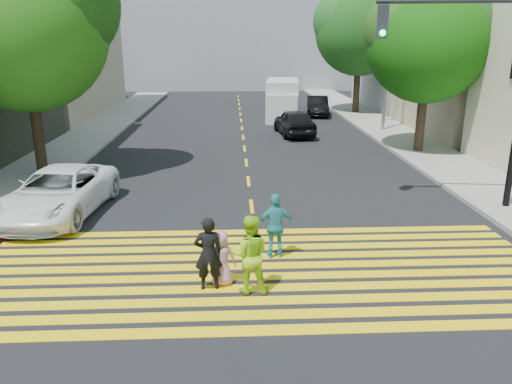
{
  "coord_description": "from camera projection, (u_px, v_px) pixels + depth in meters",
  "views": [
    {
      "loc": [
        -0.58,
        -9.24,
        5.14
      ],
      "look_at": [
        0.0,
        3.0,
        1.4
      ],
      "focal_mm": 35.0,
      "sensor_mm": 36.0,
      "label": 1
    }
  ],
  "objects": [
    {
      "name": "building_left_tan",
      "position": [
        11.0,
        42.0,
        34.92
      ],
      "size": [
        12.0,
        16.0,
        10.0
      ],
      "primitive_type": "cube",
      "color": "tan",
      "rests_on": "ground"
    },
    {
      "name": "backdrop_block",
      "position": [
        236.0,
        32.0,
        54.46
      ],
      "size": [
        30.0,
        8.0,
        12.0
      ],
      "primitive_type": "cube",
      "color": "gray",
      "rests_on": "ground"
    },
    {
      "name": "traffic_signal",
      "position": [
        483.0,
        70.0,
        14.59
      ],
      "size": [
        4.51,
        0.83,
        6.64
      ],
      "rotation": [
        0.0,
        0.0,
        -0.13
      ],
      "color": "black",
      "rests_on": "ground"
    },
    {
      "name": "white_sedan",
      "position": [
        58.0,
        192.0,
        15.14
      ],
      "size": [
        2.86,
        5.31,
        1.41
      ],
      "primitive_type": "imported",
      "rotation": [
        0.0,
        0.0,
        -0.1
      ],
      "color": "white",
      "rests_on": "ground"
    },
    {
      "name": "pedestrian_man",
      "position": [
        208.0,
        254.0,
        10.53
      ],
      "size": [
        0.63,
        0.45,
        1.63
      ],
      "primitive_type": "imported",
      "rotation": [
        0.0,
        0.0,
        3.25
      ],
      "color": "black",
      "rests_on": "ground"
    },
    {
      "name": "tree_right_near",
      "position": [
        431.0,
        35.0,
        22.14
      ],
      "size": [
        7.03,
        6.75,
        7.92
      ],
      "rotation": [
        0.0,
        0.0,
        -0.29
      ],
      "color": "black",
      "rests_on": "ground"
    },
    {
      "name": "ground",
      "position": [
        263.0,
        298.0,
        10.35
      ],
      "size": [
        120.0,
        120.0,
        0.0
      ],
      "primitive_type": "plane",
      "color": "black"
    },
    {
      "name": "pedestrian_woman",
      "position": [
        250.0,
        254.0,
        10.4
      ],
      "size": [
        0.86,
        0.68,
        1.72
      ],
      "primitive_type": "imported",
      "rotation": [
        0.0,
        0.0,
        3.1
      ],
      "color": "#A6E11A",
      "rests_on": "ground"
    },
    {
      "name": "lane_line",
      "position": [
        242.0,
        124.0,
        31.84
      ],
      "size": [
        0.12,
        34.4,
        0.01
      ],
      "color": "yellow",
      "rests_on": "ground"
    },
    {
      "name": "crosswalk",
      "position": [
        260.0,
        271.0,
        11.57
      ],
      "size": [
        13.4,
        5.3,
        0.01
      ],
      "color": "yellow",
      "rests_on": "ground"
    },
    {
      "name": "tree_left",
      "position": [
        26.0,
        20.0,
        18.09
      ],
      "size": [
        6.69,
        6.11,
        8.67
      ],
      "rotation": [
        0.0,
        0.0,
        -0.02
      ],
      "color": "black",
      "rests_on": "ground"
    },
    {
      "name": "silver_car",
      "position": [
        282.0,
        98.0,
        39.95
      ],
      "size": [
        2.73,
        5.15,
        1.42
      ],
      "primitive_type": "imported",
      "rotation": [
        0.0,
        0.0,
        2.99
      ],
      "color": "#8F99AA",
      "rests_on": "ground"
    },
    {
      "name": "white_van",
      "position": [
        282.0,
        101.0,
        33.58
      ],
      "size": [
        2.6,
        5.66,
        2.58
      ],
      "rotation": [
        0.0,
        0.0,
        -0.11
      ],
      "color": "silver",
      "rests_on": "ground"
    },
    {
      "name": "dark_car_parked",
      "position": [
        317.0,
        106.0,
        35.37
      ],
      "size": [
        1.91,
        4.24,
        1.35
      ],
      "primitive_type": "imported",
      "rotation": [
        0.0,
        0.0,
        -0.12
      ],
      "color": "black",
      "rests_on": "ground"
    },
    {
      "name": "dark_car_near",
      "position": [
        294.0,
        122.0,
        27.96
      ],
      "size": [
        2.19,
        4.5,
        1.48
      ],
      "primitive_type": "imported",
      "rotation": [
        0.0,
        0.0,
        3.25
      ],
      "color": "black",
      "rests_on": "ground"
    },
    {
      "name": "building_right_grey",
      "position": [
        434.0,
        42.0,
        38.24
      ],
      "size": [
        10.0,
        10.0,
        10.0
      ],
      "primitive_type": "cube",
      "color": "gray",
      "rests_on": "ground"
    },
    {
      "name": "pedestrian_extra",
      "position": [
        276.0,
        226.0,
        12.1
      ],
      "size": [
        1.0,
        0.52,
        1.63
      ],
      "primitive_type": "imported",
      "rotation": [
        0.0,
        0.0,
        3.27
      ],
      "color": "teal",
      "rests_on": "ground"
    },
    {
      "name": "building_right_tan",
      "position": [
        511.0,
        43.0,
        27.73
      ],
      "size": [
        10.0,
        10.0,
        10.0
      ],
      "primitive_type": "cube",
      "color": "tan",
      "rests_on": "ground"
    },
    {
      "name": "street_lamp",
      "position": [
        386.0,
        29.0,
        27.54
      ],
      "size": [
        2.26,
        0.54,
        9.97
      ],
      "rotation": [
        0.0,
        0.0,
        -0.15
      ],
      "color": "gray",
      "rests_on": "ground"
    },
    {
      "name": "curb_red",
      "position": [
        34.0,
        207.0,
        15.74
      ],
      "size": [
        0.2,
        8.0,
        0.16
      ],
      "primitive_type": "cube",
      "color": "maroon",
      "rests_on": "ground"
    },
    {
      "name": "sidewalk_left",
      "position": [
        105.0,
        125.0,
        30.96
      ],
      "size": [
        3.0,
        40.0,
        0.15
      ],
      "primitive_type": "cube",
      "color": "gray",
      "rests_on": "ground"
    },
    {
      "name": "tree_right_far",
      "position": [
        361.0,
        25.0,
        34.74
      ],
      "size": [
        7.66,
        7.25,
        9.09
      ],
      "rotation": [
        0.0,
        0.0,
        -0.17
      ],
      "color": "black",
      "rests_on": "ground"
    },
    {
      "name": "sidewalk_right",
      "position": [
        413.0,
        145.0,
        25.05
      ],
      "size": [
        3.0,
        60.0,
        0.15
      ],
      "primitive_type": "cube",
      "color": "gray",
      "rests_on": "ground"
    },
    {
      "name": "pedestrian_child",
      "position": [
        222.0,
        258.0,
        10.78
      ],
      "size": [
        0.64,
        0.46,
        1.23
      ],
      "primitive_type": "imported",
      "rotation": [
        0.0,
        0.0,
        3.02
      ],
      "color": "#BC80A0",
      "rests_on": "ground"
    }
  ]
}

